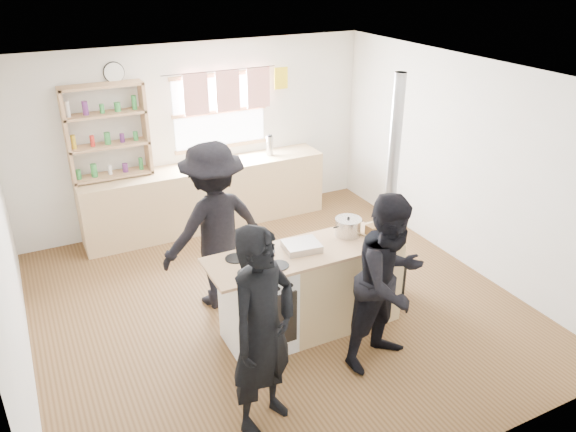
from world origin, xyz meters
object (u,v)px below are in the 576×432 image
object	(u,v)px
skillet_greens	(255,269)
person_far	(214,226)
stockpot_stove	(261,250)
bread_board	(376,230)
person_near_right	(390,282)
stockpot_counter	(348,227)
person_near_left	(263,332)
roast_tray	(302,246)
flue_heater	(387,242)
cooking_island	(312,289)
thermos	(270,146)

from	to	relation	value
skillet_greens	person_far	bearing A→B (deg)	90.36
stockpot_stove	bread_board	size ratio (longest dim) A/B	0.70
bread_board	person_near_right	world-z (taller)	person_near_right
person_far	stockpot_counter	bearing A→B (deg)	133.19
person_near_left	roast_tray	bearing A→B (deg)	23.93
stockpot_stove	flue_heater	size ratio (longest dim) A/B	0.08
stockpot_counter	skillet_greens	bearing A→B (deg)	-167.55
skillet_greens	person_near_left	size ratio (longest dim) A/B	0.21
flue_heater	roast_tray	bearing A→B (deg)	-171.55
stockpot_stove	person_far	xyz separation A→B (m)	(-0.16, 0.84, -0.09)
cooking_island	bread_board	distance (m)	0.89
bread_board	roast_tray	bearing A→B (deg)	175.44
person_near_left	person_far	xyz separation A→B (m)	(0.28, 1.86, 0.03)
thermos	bread_board	distance (m)	2.81
skillet_greens	flue_heater	distance (m)	1.79
thermos	bread_board	bearing A→B (deg)	-92.27
skillet_greens	bread_board	distance (m)	1.40
cooking_island	stockpot_stove	world-z (taller)	stockpot_stove
stockpot_counter	flue_heater	distance (m)	0.70
thermos	person_near_left	size ratio (longest dim) A/B	0.16
skillet_greens	person_near_right	xyz separation A→B (m)	(1.07, -0.58, -0.11)
stockpot_stove	flue_heater	distance (m)	1.61
cooking_island	stockpot_stove	bearing A→B (deg)	171.98
cooking_island	skillet_greens	xyz separation A→B (m)	(-0.68, -0.16, 0.49)
skillet_greens	stockpot_stove	bearing A→B (deg)	55.28
roast_tray	flue_heater	bearing A→B (deg)	8.45
flue_heater	person_near_left	world-z (taller)	flue_heater
person_near_right	person_far	distance (m)	1.97
flue_heater	stockpot_counter	bearing A→B (deg)	-169.45
bread_board	person_far	distance (m)	1.69
skillet_greens	person_near_right	distance (m)	1.22
person_near_right	flue_heater	bearing A→B (deg)	41.47
thermos	person_near_left	world-z (taller)	person_near_left
stockpot_stove	person_far	bearing A→B (deg)	101.09
roast_tray	person_near_left	world-z (taller)	person_near_left
flue_heater	skillet_greens	bearing A→B (deg)	-168.20
thermos	skillet_greens	world-z (taller)	thermos
cooking_island	person_near_right	bearing A→B (deg)	-61.92
person_near_left	person_near_right	size ratio (longest dim) A/B	1.05
skillet_greens	person_far	xyz separation A→B (m)	(-0.01, 1.07, -0.04)
stockpot_stove	bread_board	xyz separation A→B (m)	(1.24, -0.11, -0.03)
stockpot_counter	person_near_right	world-z (taller)	person_near_right
person_near_right	skillet_greens	bearing A→B (deg)	138.08
stockpot_stove	person_near_left	distance (m)	1.11
roast_tray	bread_board	size ratio (longest dim) A/B	1.21
bread_board	person_far	xyz separation A→B (m)	(-1.40, 0.95, -0.06)
roast_tray	stockpot_counter	xyz separation A→B (m)	(0.57, 0.06, 0.05)
roast_tray	thermos	bearing A→B (deg)	71.09
roast_tray	person_far	bearing A→B (deg)	123.24
thermos	skillet_greens	bearing A→B (deg)	-117.27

